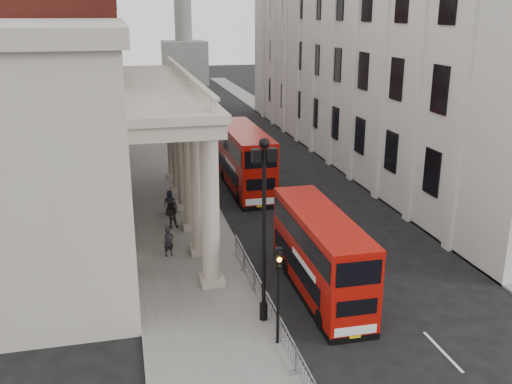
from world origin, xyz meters
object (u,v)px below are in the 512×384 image
(pedestrian_c, at_px, (170,203))
(pedestrian_a, at_px, (169,242))
(pedestrian_b, at_px, (172,215))
(bus_near, at_px, (320,252))
(lamp_post_mid, at_px, (207,140))
(lamp_post_north, at_px, (182,104))
(traffic_light, at_px, (278,278))
(lamp_post_south, at_px, (264,219))
(bus_far, at_px, (244,158))

(pedestrian_c, bearing_deg, pedestrian_a, -84.15)
(pedestrian_a, distance_m, pedestrian_b, 4.44)
(pedestrian_b, distance_m, pedestrian_c, 2.40)
(bus_near, bearing_deg, lamp_post_mid, 104.28)
(lamp_post_north, bearing_deg, lamp_post_mid, -90.00)
(lamp_post_north, xyz_separation_m, traffic_light, (0.10, -34.02, -1.80))
(lamp_post_mid, xyz_separation_m, bus_near, (3.38, -13.86, -2.78))
(lamp_post_south, bearing_deg, pedestrian_a, 113.70)
(pedestrian_a, bearing_deg, lamp_post_south, -87.62)
(lamp_post_south, xyz_separation_m, pedestrian_b, (-2.94, 12.41, -3.92))
(lamp_post_mid, height_order, traffic_light, lamp_post_mid)
(lamp_post_south, height_order, lamp_post_north, same)
(lamp_post_south, height_order, pedestrian_c, lamp_post_south)
(lamp_post_mid, relative_size, pedestrian_a, 4.91)
(lamp_post_mid, xyz_separation_m, pedestrian_c, (-2.84, -1.19, -3.93))
(lamp_post_south, distance_m, traffic_light, 2.71)
(lamp_post_south, distance_m, pedestrian_b, 13.34)
(pedestrian_a, bearing_deg, bus_near, -61.71)
(pedestrian_a, bearing_deg, pedestrian_c, 62.98)
(lamp_post_mid, bearing_deg, pedestrian_b, -129.32)
(bus_near, xyz_separation_m, pedestrian_c, (-6.22, 12.67, -1.15))
(traffic_light, xyz_separation_m, pedestrian_a, (-3.61, 10.02, -2.14))
(bus_near, height_order, pedestrian_a, bus_near)
(bus_far, bearing_deg, pedestrian_a, -120.18)
(pedestrian_b, bearing_deg, lamp_post_mid, -124.15)
(pedestrian_a, xyz_separation_m, pedestrian_b, (0.57, 4.40, 0.03))
(lamp_post_mid, relative_size, lamp_post_north, 1.00)
(lamp_post_north, distance_m, pedestrian_a, 24.57)
(traffic_light, distance_m, bus_near, 5.38)
(bus_far, xyz_separation_m, pedestrian_b, (-6.37, -7.58, -1.47))
(lamp_post_south, bearing_deg, pedestrian_b, 103.34)
(traffic_light, xyz_separation_m, bus_far, (3.33, 22.01, -0.65))
(lamp_post_north, relative_size, bus_far, 0.76)
(bus_near, bearing_deg, bus_far, 90.43)
(lamp_post_south, distance_m, bus_far, 20.43)
(bus_near, xyz_separation_m, bus_far, (0.04, 17.85, 0.33))
(bus_far, bearing_deg, pedestrian_c, -140.51)
(pedestrian_b, height_order, pedestrian_c, pedestrian_b)
(bus_near, bearing_deg, pedestrian_a, 140.18)
(lamp_post_north, xyz_separation_m, bus_far, (3.43, -12.01, -2.45))
(lamp_post_north, relative_size, traffic_light, 1.93)
(pedestrian_c, bearing_deg, bus_far, 51.15)
(traffic_light, height_order, pedestrian_c, traffic_light)
(lamp_post_north, bearing_deg, pedestrian_a, -98.33)
(traffic_light, relative_size, bus_far, 0.39)
(lamp_post_north, distance_m, pedestrian_b, 20.19)
(lamp_post_mid, bearing_deg, bus_near, -76.29)
(traffic_light, distance_m, bus_far, 22.27)
(lamp_post_south, relative_size, lamp_post_north, 1.00)
(lamp_post_mid, height_order, pedestrian_b, lamp_post_mid)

